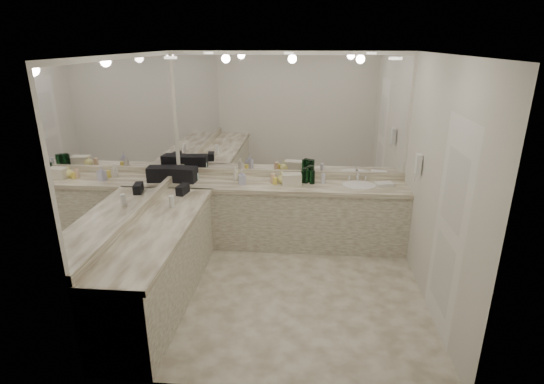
# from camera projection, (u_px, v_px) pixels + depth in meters

# --- Properties ---
(floor) EXTENTS (3.20, 3.20, 0.00)m
(floor) POSITION_uv_depth(u_px,v_px,m) (282.00, 290.00, 4.91)
(floor) COLOR beige
(floor) RESTS_ON ground
(ceiling) EXTENTS (3.20, 3.20, 0.00)m
(ceiling) POSITION_uv_depth(u_px,v_px,m) (284.00, 54.00, 4.03)
(ceiling) COLOR white
(ceiling) RESTS_ON floor
(wall_back) EXTENTS (3.20, 0.02, 2.60)m
(wall_back) POSITION_uv_depth(u_px,v_px,m) (289.00, 149.00, 5.88)
(wall_back) COLOR silver
(wall_back) RESTS_ON floor
(wall_left) EXTENTS (0.02, 3.00, 2.60)m
(wall_left) POSITION_uv_depth(u_px,v_px,m) (136.00, 180.00, 4.60)
(wall_left) COLOR silver
(wall_left) RESTS_ON floor
(wall_right) EXTENTS (0.02, 3.00, 2.60)m
(wall_right) POSITION_uv_depth(u_px,v_px,m) (438.00, 188.00, 4.34)
(wall_right) COLOR silver
(wall_right) RESTS_ON floor
(vanity_back_base) EXTENTS (3.20, 0.60, 0.84)m
(vanity_back_base) POSITION_uv_depth(u_px,v_px,m) (288.00, 216.00, 5.89)
(vanity_back_base) COLOR beige
(vanity_back_base) RESTS_ON floor
(vanity_back_top) EXTENTS (3.20, 0.64, 0.06)m
(vanity_back_top) POSITION_uv_depth(u_px,v_px,m) (288.00, 186.00, 5.73)
(vanity_back_top) COLOR beige
(vanity_back_top) RESTS_ON vanity_back_base
(vanity_left_base) EXTENTS (0.60, 2.40, 0.84)m
(vanity_left_base) POSITION_uv_depth(u_px,v_px,m) (161.00, 266.00, 4.59)
(vanity_left_base) COLOR beige
(vanity_left_base) RESTS_ON floor
(vanity_left_top) EXTENTS (0.64, 2.42, 0.06)m
(vanity_left_top) POSITION_uv_depth(u_px,v_px,m) (158.00, 228.00, 4.44)
(vanity_left_top) COLOR beige
(vanity_left_top) RESTS_ON vanity_left_base
(backsplash_back) EXTENTS (3.20, 0.04, 0.10)m
(backsplash_back) POSITION_uv_depth(u_px,v_px,m) (289.00, 174.00, 5.98)
(backsplash_back) COLOR beige
(backsplash_back) RESTS_ON vanity_back_top
(backsplash_left) EXTENTS (0.04, 3.00, 0.10)m
(backsplash_left) POSITION_uv_depth(u_px,v_px,m) (141.00, 210.00, 4.72)
(backsplash_left) COLOR beige
(backsplash_left) RESTS_ON vanity_left_top
(mirror_back) EXTENTS (3.12, 0.01, 1.55)m
(mirror_back) POSITION_uv_depth(u_px,v_px,m) (290.00, 115.00, 5.71)
(mirror_back) COLOR white
(mirror_back) RESTS_ON wall_back
(mirror_left) EXTENTS (0.01, 2.92, 1.55)m
(mirror_left) POSITION_uv_depth(u_px,v_px,m) (132.00, 137.00, 4.44)
(mirror_left) COLOR white
(mirror_left) RESTS_ON wall_left
(sink) EXTENTS (0.44, 0.44, 0.03)m
(sink) POSITION_uv_depth(u_px,v_px,m) (359.00, 186.00, 5.66)
(sink) COLOR white
(sink) RESTS_ON vanity_back_top
(faucet) EXTENTS (0.24, 0.16, 0.14)m
(faucet) POSITION_uv_depth(u_px,v_px,m) (358.00, 176.00, 5.83)
(faucet) COLOR silver
(faucet) RESTS_ON vanity_back_top
(wall_phone) EXTENTS (0.06, 0.10, 0.24)m
(wall_phone) POSITION_uv_depth(u_px,v_px,m) (418.00, 164.00, 4.99)
(wall_phone) COLOR white
(wall_phone) RESTS_ON wall_right
(door) EXTENTS (0.02, 0.82, 2.10)m
(door) POSITION_uv_depth(u_px,v_px,m) (449.00, 231.00, 3.96)
(door) COLOR white
(door) RESTS_ON wall_right
(black_toiletry_bag) EXTENTS (0.37, 0.25, 0.20)m
(black_toiletry_bag) POSITION_uv_depth(u_px,v_px,m) (184.00, 174.00, 5.79)
(black_toiletry_bag) COLOR black
(black_toiletry_bag) RESTS_ON vanity_back_top
(black_bag_spill) EXTENTS (0.13, 0.22, 0.11)m
(black_bag_spill) POSITION_uv_depth(u_px,v_px,m) (183.00, 190.00, 5.32)
(black_bag_spill) COLOR black
(black_bag_spill) RESTS_ON vanity_left_top
(cream_cosmetic_case) EXTENTS (0.28, 0.19, 0.15)m
(cream_cosmetic_case) POSITION_uv_depth(u_px,v_px,m) (291.00, 179.00, 5.67)
(cream_cosmetic_case) COLOR beige
(cream_cosmetic_case) RESTS_ON vanity_back_top
(hand_towel) EXTENTS (0.25, 0.20, 0.04)m
(hand_towel) POSITION_uv_depth(u_px,v_px,m) (384.00, 184.00, 5.65)
(hand_towel) COLOR white
(hand_towel) RESTS_ON vanity_back_top
(lotion_left) EXTENTS (0.06, 0.06, 0.14)m
(lotion_left) POSITION_uv_depth(u_px,v_px,m) (172.00, 201.00, 4.89)
(lotion_left) COLOR white
(lotion_left) RESTS_ON vanity_left_top
(soap_bottle_a) EXTENTS (0.09, 0.09, 0.20)m
(soap_bottle_a) POSITION_uv_depth(u_px,v_px,m) (236.00, 173.00, 5.83)
(soap_bottle_a) COLOR silver
(soap_bottle_a) RESTS_ON vanity_back_top
(soap_bottle_b) EXTENTS (0.11, 0.12, 0.20)m
(soap_bottle_b) POSITION_uv_depth(u_px,v_px,m) (242.00, 177.00, 5.67)
(soap_bottle_b) COLOR #B3B1CE
(soap_bottle_b) RESTS_ON vanity_back_top
(soap_bottle_c) EXTENTS (0.15, 0.15, 0.16)m
(soap_bottle_c) POSITION_uv_depth(u_px,v_px,m) (282.00, 177.00, 5.72)
(soap_bottle_c) COLOR #FFF787
(soap_bottle_c) RESTS_ON vanity_back_top
(green_bottle_0) EXTENTS (0.07, 0.07, 0.22)m
(green_bottle_0) POSITION_uv_depth(u_px,v_px,m) (311.00, 173.00, 5.81)
(green_bottle_0) COLOR #10411D
(green_bottle_0) RESTS_ON vanity_back_top
(green_bottle_1) EXTENTS (0.07, 0.07, 0.21)m
(green_bottle_1) POSITION_uv_depth(u_px,v_px,m) (306.00, 175.00, 5.72)
(green_bottle_1) COLOR #10411D
(green_bottle_1) RESTS_ON vanity_back_top
(green_bottle_2) EXTENTS (0.07, 0.07, 0.22)m
(green_bottle_2) POSITION_uv_depth(u_px,v_px,m) (309.00, 174.00, 5.77)
(green_bottle_2) COLOR #10411D
(green_bottle_2) RESTS_ON vanity_back_top
(green_bottle_3) EXTENTS (0.06, 0.06, 0.20)m
(green_bottle_3) POSITION_uv_depth(u_px,v_px,m) (304.00, 176.00, 5.73)
(green_bottle_3) COLOR #10411D
(green_bottle_3) RESTS_ON vanity_back_top
(green_bottle_4) EXTENTS (0.07, 0.07, 0.19)m
(green_bottle_4) POSITION_uv_depth(u_px,v_px,m) (312.00, 177.00, 5.69)
(green_bottle_4) COLOR #10411D
(green_bottle_4) RESTS_ON vanity_back_top
(amenity_bottle_0) EXTENTS (0.06, 0.06, 0.09)m
(amenity_bottle_0) POSITION_uv_depth(u_px,v_px,m) (275.00, 181.00, 5.69)
(amenity_bottle_0) COLOR #F2D84C
(amenity_bottle_0) RESTS_ON vanity_back_top
(amenity_bottle_1) EXTENTS (0.05, 0.05, 0.11)m
(amenity_bottle_1) POSITION_uv_depth(u_px,v_px,m) (197.00, 177.00, 5.85)
(amenity_bottle_1) COLOR silver
(amenity_bottle_1) RESTS_ON vanity_back_top
(amenity_bottle_2) EXTENTS (0.05, 0.05, 0.14)m
(amenity_bottle_2) POSITION_uv_depth(u_px,v_px,m) (323.00, 178.00, 5.72)
(amenity_bottle_2) COLOR silver
(amenity_bottle_2) RESTS_ON vanity_back_top
(amenity_bottle_3) EXTENTS (0.05, 0.05, 0.14)m
(amenity_bottle_3) POSITION_uv_depth(u_px,v_px,m) (286.00, 178.00, 5.71)
(amenity_bottle_3) COLOR #3F3F4C
(amenity_bottle_3) RESTS_ON vanity_back_top
(amenity_bottle_4) EXTENTS (0.06, 0.06, 0.13)m
(amenity_bottle_4) POSITION_uv_depth(u_px,v_px,m) (273.00, 178.00, 5.72)
(amenity_bottle_4) COLOR #E0B28C
(amenity_bottle_4) RESTS_ON vanity_back_top
(amenity_bottle_5) EXTENTS (0.06, 0.06, 0.10)m
(amenity_bottle_5) POSITION_uv_depth(u_px,v_px,m) (242.00, 177.00, 5.82)
(amenity_bottle_5) COLOR #F2D84C
(amenity_bottle_5) RESTS_ON vanity_back_top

